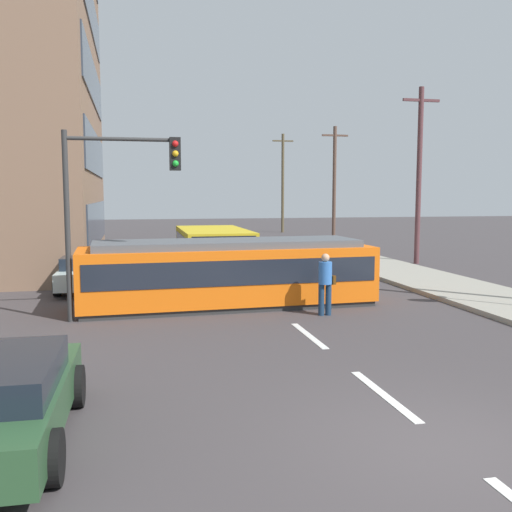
{
  "coord_description": "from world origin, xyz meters",
  "views": [
    {
      "loc": [
        -3.93,
        -6.27,
        3.23
      ],
      "look_at": [
        -0.4,
        9.86,
        1.45
      ],
      "focal_mm": 39.9,
      "sensor_mm": 36.0,
      "label": 1
    }
  ],
  "objects_px": {
    "streetcar_tram": "(228,272)",
    "utility_pole_mid": "(419,173)",
    "utility_pole_far": "(334,182)",
    "city_bus": "(213,250)",
    "parked_sedan_mid": "(91,271)",
    "pedestrian_crossing": "(325,281)",
    "traffic_light_mast": "(114,188)",
    "utility_pole_distant": "(283,181)"
  },
  "relations": [
    {
      "from": "streetcar_tram",
      "to": "utility_pole_far",
      "type": "distance_m",
      "value": 23.05
    },
    {
      "from": "streetcar_tram",
      "to": "utility_pole_far",
      "type": "bearing_deg",
      "value": 62.18
    },
    {
      "from": "streetcar_tram",
      "to": "utility_pole_mid",
      "type": "xyz_separation_m",
      "value": [
        10.38,
        8.15,
        3.26
      ]
    },
    {
      "from": "parked_sedan_mid",
      "to": "utility_pole_far",
      "type": "xyz_separation_m",
      "value": [
        14.79,
        16.24,
        3.43
      ]
    },
    {
      "from": "traffic_light_mast",
      "to": "streetcar_tram",
      "type": "bearing_deg",
      "value": 22.26
    },
    {
      "from": "streetcar_tram",
      "to": "utility_pole_far",
      "type": "xyz_separation_m",
      "value": [
        10.66,
        20.2,
        3.06
      ]
    },
    {
      "from": "streetcar_tram",
      "to": "pedestrian_crossing",
      "type": "height_order",
      "value": "streetcar_tram"
    },
    {
      "from": "parked_sedan_mid",
      "to": "utility_pole_distant",
      "type": "distance_m",
      "value": 30.8
    },
    {
      "from": "utility_pole_far",
      "to": "city_bus",
      "type": "bearing_deg",
      "value": -125.5
    },
    {
      "from": "traffic_light_mast",
      "to": "utility_pole_distant",
      "type": "xyz_separation_m",
      "value": [
        13.11,
        32.35,
        0.96
      ]
    },
    {
      "from": "streetcar_tram",
      "to": "pedestrian_crossing",
      "type": "distance_m",
      "value": 3.01
    },
    {
      "from": "utility_pole_distant",
      "to": "parked_sedan_mid",
      "type": "bearing_deg",
      "value": -117.52
    },
    {
      "from": "streetcar_tram",
      "to": "utility_pole_distant",
      "type": "xyz_separation_m",
      "value": [
        10.0,
        31.07,
        3.37
      ]
    },
    {
      "from": "city_bus",
      "to": "pedestrian_crossing",
      "type": "height_order",
      "value": "city_bus"
    },
    {
      "from": "city_bus",
      "to": "utility_pole_distant",
      "type": "xyz_separation_m",
      "value": [
        9.59,
        25.23,
        3.28
      ]
    },
    {
      "from": "traffic_light_mast",
      "to": "utility_pole_distant",
      "type": "relative_size",
      "value": 0.58
    },
    {
      "from": "utility_pole_mid",
      "to": "utility_pole_distant",
      "type": "xyz_separation_m",
      "value": [
        -0.38,
        22.92,
        0.12
      ]
    },
    {
      "from": "traffic_light_mast",
      "to": "utility_pole_distant",
      "type": "height_order",
      "value": "utility_pole_distant"
    },
    {
      "from": "traffic_light_mast",
      "to": "utility_pole_far",
      "type": "bearing_deg",
      "value": 57.33
    },
    {
      "from": "parked_sedan_mid",
      "to": "utility_pole_far",
      "type": "relative_size",
      "value": 0.59
    },
    {
      "from": "utility_pole_mid",
      "to": "streetcar_tram",
      "type": "bearing_deg",
      "value": -141.86
    },
    {
      "from": "utility_pole_mid",
      "to": "utility_pole_distant",
      "type": "bearing_deg",
      "value": 90.96
    },
    {
      "from": "traffic_light_mast",
      "to": "utility_pole_distant",
      "type": "distance_m",
      "value": 34.92
    },
    {
      "from": "city_bus",
      "to": "utility_pole_distant",
      "type": "relative_size",
      "value": 0.67
    },
    {
      "from": "city_bus",
      "to": "traffic_light_mast",
      "type": "bearing_deg",
      "value": -116.36
    },
    {
      "from": "utility_pole_mid",
      "to": "utility_pole_far",
      "type": "xyz_separation_m",
      "value": [
        0.28,
        12.05,
        -0.19
      ]
    },
    {
      "from": "utility_pole_far",
      "to": "pedestrian_crossing",
      "type": "bearing_deg",
      "value": -110.64
    },
    {
      "from": "pedestrian_crossing",
      "to": "utility_pole_far",
      "type": "height_order",
      "value": "utility_pole_far"
    },
    {
      "from": "pedestrian_crossing",
      "to": "utility_pole_distant",
      "type": "height_order",
      "value": "utility_pole_distant"
    },
    {
      "from": "utility_pole_mid",
      "to": "parked_sedan_mid",
      "type": "bearing_deg",
      "value": -163.9
    },
    {
      "from": "streetcar_tram",
      "to": "parked_sedan_mid",
      "type": "bearing_deg",
      "value": 136.17
    },
    {
      "from": "city_bus",
      "to": "utility_pole_far",
      "type": "bearing_deg",
      "value": 54.5
    },
    {
      "from": "utility_pole_far",
      "to": "utility_pole_distant",
      "type": "height_order",
      "value": "utility_pole_distant"
    },
    {
      "from": "city_bus",
      "to": "utility_pole_far",
      "type": "xyz_separation_m",
      "value": [
        10.25,
        14.37,
        2.97
      ]
    },
    {
      "from": "traffic_light_mast",
      "to": "pedestrian_crossing",
      "type": "bearing_deg",
      "value": -6.66
    },
    {
      "from": "streetcar_tram",
      "to": "city_bus",
      "type": "xyz_separation_m",
      "value": [
        0.41,
        5.84,
        0.09
      ]
    },
    {
      "from": "streetcar_tram",
      "to": "utility_pole_mid",
      "type": "height_order",
      "value": "utility_pole_mid"
    },
    {
      "from": "pedestrian_crossing",
      "to": "utility_pole_distant",
      "type": "xyz_separation_m",
      "value": [
        7.67,
        32.98,
        3.42
      ]
    },
    {
      "from": "city_bus",
      "to": "utility_pole_distant",
      "type": "height_order",
      "value": "utility_pole_distant"
    },
    {
      "from": "city_bus",
      "to": "traffic_light_mast",
      "type": "height_order",
      "value": "traffic_light_mast"
    },
    {
      "from": "streetcar_tram",
      "to": "traffic_light_mast",
      "type": "height_order",
      "value": "traffic_light_mast"
    },
    {
      "from": "city_bus",
      "to": "traffic_light_mast",
      "type": "xyz_separation_m",
      "value": [
        -3.53,
        -7.11,
        2.32
      ]
    }
  ]
}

